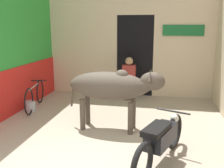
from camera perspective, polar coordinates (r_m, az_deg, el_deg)
The scene contains 8 objects.
wall_left_shopfront at distance 6.69m, azimuth -22.00°, elevation 10.16°, with size 0.25×4.53×4.01m.
wall_back_with_doorway at distance 8.20m, azimuth 4.40°, elevation 9.89°, with size 4.98×0.93×4.01m.
cow at distance 5.31m, azimuth 0.17°, elevation -0.53°, with size 1.98×0.67×1.33m.
motorcycle_near at distance 4.18m, azimuth 10.58°, elevation -11.75°, with size 0.83×1.84×0.74m.
bicycle at distance 7.10m, azimuth -16.43°, elevation -2.46°, with size 0.49×1.65×0.67m.
shopkeeper_seated at distance 7.63m, azimuth 3.67°, elevation 1.46°, with size 0.38×0.34×1.23m.
plastic_stool at distance 7.99m, azimuth 1.42°, elevation -1.22°, with size 0.30×0.30×0.38m.
bucket at distance 6.95m, azimuth -17.31°, elevation -4.63°, with size 0.26×0.26×0.26m.
Camera 1 is at (1.07, -3.35, 2.14)m, focal length 42.00 mm.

